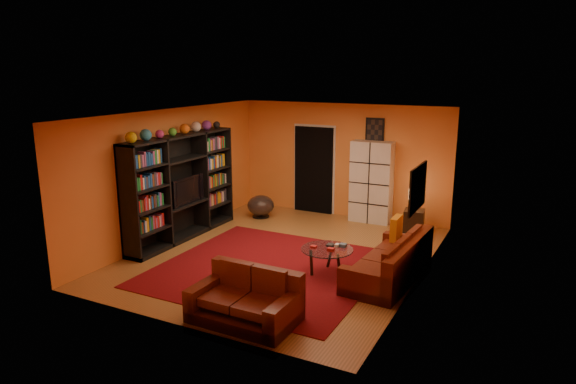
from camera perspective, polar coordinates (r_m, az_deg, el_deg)
The scene contains 20 objects.
floor at distance 9.58m, azimuth -0.62°, elevation -7.00°, with size 6.00×6.00×0.00m, color brown.
ceiling at distance 9.00m, azimuth -0.66°, elevation 8.69°, with size 6.00×6.00×0.00m, color white.
wall_back at distance 11.89m, azimuth 6.06°, elevation 3.51°, with size 6.00×6.00×0.00m, color orange.
wall_front at distance 6.78m, azimuth -12.46°, elevation -4.52°, with size 6.00×6.00×0.00m, color orange.
wall_left at distance 10.57m, azimuth -12.76°, elevation 1.97°, with size 6.00×6.00×0.00m, color orange.
wall_right at distance 8.38m, azimuth 14.71°, elevation -1.16°, with size 6.00×6.00×0.00m, color orange.
rug at distance 8.96m, azimuth -2.13°, elevation -8.47°, with size 3.60×3.60×0.01m, color #55090F.
doorway at distance 12.17m, azimuth 2.88°, elevation 2.46°, with size 0.95×0.10×2.04m, color black.
wall_art_right at distance 8.03m, azimuth 14.23°, elevation 0.43°, with size 0.03×1.00×0.70m, color black.
wall_art_back at distance 11.52m, azimuth 9.63°, elevation 6.84°, with size 0.42×0.03×0.52m, color black.
entertainment_unit at distance 10.48m, azimuth -11.74°, elevation 0.53°, with size 0.45×3.00×2.10m, color black.
tv at distance 10.47m, azimuth -11.45°, elevation 0.22°, with size 0.12×0.95×0.55m, color black.
sofa at distance 8.60m, azimuth 11.64°, elevation -7.72°, with size 1.00×2.16×0.85m.
loveseat at distance 7.20m, azimuth -4.53°, elevation -11.81°, with size 1.45×0.89×0.85m.
throw_pillow at distance 9.24m, azimuth 11.93°, elevation -3.96°, with size 0.12×0.42×0.42m, color orange.
coffee_table at distance 8.63m, azimuth 4.36°, elevation -6.61°, with size 0.87×0.87×0.43m.
storage_cabinet at distance 11.53m, azimuth 9.26°, elevation 1.10°, with size 0.91×0.40×1.82m, color silver.
bowl_chair at distance 11.87m, azimuth -3.05°, elevation -1.53°, with size 0.62×0.62×0.51m.
side_table at distance 11.04m, azimuth 13.80°, elevation -3.21°, with size 0.40×0.40×0.50m, color black.
table_lamp at distance 10.90m, azimuth 13.97°, elevation -0.35°, with size 0.27×0.27×0.45m.
Camera 1 is at (4.14, -7.95, 3.38)m, focal length 32.00 mm.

